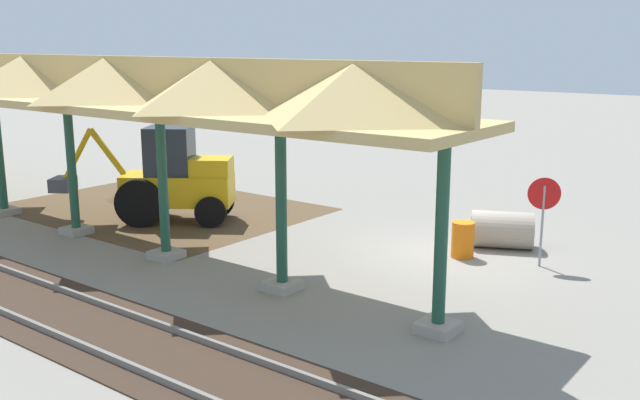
{
  "coord_description": "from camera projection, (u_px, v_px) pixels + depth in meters",
  "views": [
    {
      "loc": [
        -8.02,
        15.55,
        5.24
      ],
      "look_at": [
        1.92,
        2.59,
        1.6
      ],
      "focal_mm": 40.0,
      "sensor_mm": 36.0,
      "label": 1
    }
  ],
  "objects": [
    {
      "name": "dirt_work_zone",
      "position": [
        161.0,
        208.0,
        22.87
      ],
      "size": [
        9.44,
        7.0,
        0.01
      ],
      "primitive_type": "cube",
      "color": "brown",
      "rests_on": "ground"
    },
    {
      "name": "concrete_pipe",
      "position": [
        502.0,
        230.0,
        18.44
      ],
      "size": [
        1.82,
        1.52,
        0.96
      ],
      "color": "#9E9384",
      "rests_on": "ground"
    },
    {
      "name": "dirt_mound",
      "position": [
        144.0,
        198.0,
        24.47
      ],
      "size": [
        5.2,
        5.2,
        1.24
      ],
      "primitive_type": "cone",
      "color": "brown",
      "rests_on": "ground"
    },
    {
      "name": "backhoe",
      "position": [
        172.0,
        180.0,
        21.01
      ],
      "size": [
        5.04,
        4.01,
        2.82
      ],
      "color": "#EAB214",
      "rests_on": "ground"
    },
    {
      "name": "platform_canopy",
      "position": [
        65.0,
        83.0,
        18.94
      ],
      "size": [
        23.79,
        3.2,
        4.9
      ],
      "color": "#9E998E",
      "rests_on": "ground"
    },
    {
      "name": "ground_plane",
      "position": [
        443.0,
        254.0,
        17.95
      ],
      "size": [
        120.0,
        120.0,
        0.0
      ],
      "primitive_type": "plane",
      "color": "gray"
    },
    {
      "name": "traffic_barrel",
      "position": [
        463.0,
        240.0,
        17.62
      ],
      "size": [
        0.56,
        0.56,
        0.9
      ],
      "primitive_type": "cylinder",
      "color": "orange",
      "rests_on": "ground"
    },
    {
      "name": "rail_tracks",
      "position": [
        203.0,
        369.0,
        11.58
      ],
      "size": [
        60.0,
        2.58,
        0.15
      ],
      "color": "slate",
      "rests_on": "ground"
    },
    {
      "name": "stop_sign",
      "position": [
        544.0,
        203.0,
        16.68
      ],
      "size": [
        0.69,
        0.38,
        2.15
      ],
      "color": "gray",
      "rests_on": "ground"
    }
  ]
}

